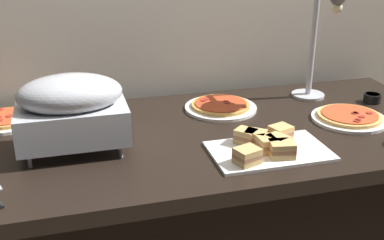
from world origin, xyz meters
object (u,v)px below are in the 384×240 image
Objects in this scene: sandwich_platter at (267,146)px; heat_lamp at (332,10)px; sauce_cup_near at (372,98)px; chafing_dish at (71,108)px; pizza_plate_raised_stand at (221,106)px; pizza_plate_center at (6,120)px; pizza_plate_front at (349,117)px.

heat_lamp is at bearing 41.05° from sandwich_platter.
heat_lamp is at bearing 175.49° from sauce_cup_near.
chafing_dish is at bearing 162.52° from sandwich_platter.
sandwich_platter reaches higher than pizza_plate_raised_stand.
pizza_plate_center is 0.68× the size of sandwich_platter.
chafing_dish is 1.20× the size of pizza_plate_raised_stand.
heat_lamp is (1.00, 0.16, 0.24)m from chafing_dish.
chafing_dish reaches higher than pizza_plate_raised_stand.
sandwich_platter is at bearing -17.48° from chafing_dish.
pizza_plate_front is 1.09× the size of pizza_plate_center.
pizza_plate_center is at bearing 165.74° from pizza_plate_front.
pizza_plate_center is (-0.24, 0.31, -0.13)m from chafing_dish.
sauce_cup_near is (1.22, 0.14, -0.13)m from chafing_dish.
sauce_cup_near is at bearing -4.51° from heat_lamp.
sauce_cup_near reaches higher than pizza_plate_raised_stand.
chafing_dish is 1.02m from pizza_plate_front.
pizza_plate_raised_stand is at bearing 150.98° from pizza_plate_front.
heat_lamp reaches higher than pizza_plate_raised_stand.
pizza_plate_front and pizza_plate_raised_stand have the same top height.
pizza_plate_center is at bearing 173.09° from heat_lamp.
sauce_cup_near is (0.64, -0.09, 0.01)m from pizza_plate_raised_stand.
chafing_dish is 0.41m from pizza_plate_center.
pizza_plate_raised_stand is at bearing 172.08° from sauce_cup_near.
pizza_plate_front is at bearing -143.29° from sauce_cup_near.
heat_lamp reaches higher than sauce_cup_near.
heat_lamp is 1.30m from pizza_plate_center.
pizza_plate_front is at bearing 22.98° from sandwich_platter.
sandwich_platter is at bearing -152.08° from sauce_cup_near.
sauce_cup_near is (0.20, 0.15, 0.01)m from pizza_plate_front.
pizza_plate_center and pizza_plate_raised_stand have the same top height.
pizza_plate_front is 0.25m from sauce_cup_near.
sandwich_platter is (0.84, -0.50, 0.01)m from pizza_plate_center.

